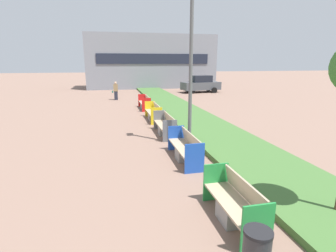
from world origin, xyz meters
TOP-DOWN VIEW (x-y plane):
  - planter_grass_strip at (3.20, 12.00)m, footprint 2.80×120.00m
  - building_backdrop at (4.00, 37.16)m, footprint 16.27×5.17m
  - bench_green_frame at (0.94, 6.82)m, footprint 0.65×1.92m
  - bench_blue_frame at (0.94, 10.52)m, footprint 0.65×2.32m
  - bench_grey_frame at (0.94, 13.84)m, footprint 0.65×2.33m
  - bench_yellow_frame at (0.94, 17.05)m, footprint 0.65×2.38m
  - bench_red_frame at (0.94, 20.85)m, footprint 0.65×2.29m
  - street_lamp_post at (1.55, 12.01)m, footprint 0.24×0.44m
  - pedestrian_walking at (-0.96, 25.98)m, footprint 0.53×0.24m
  - parked_car_distant at (8.38, 29.94)m, footprint 4.39×2.29m

SIDE VIEW (x-z plane):
  - planter_grass_strip at x=3.20m, z-range 0.00..0.18m
  - bench_green_frame at x=0.94m, z-range -0.11..0.83m
  - bench_red_frame at x=0.94m, z-range -0.10..0.84m
  - bench_blue_frame at x=0.94m, z-range -0.10..0.84m
  - bench_grey_frame at x=0.94m, z-range -0.10..0.84m
  - bench_yellow_frame at x=0.94m, z-range -0.09..0.85m
  - pedestrian_walking at x=-0.96m, z-range 0.01..1.62m
  - parked_car_distant at x=8.38m, z-range -0.02..1.84m
  - building_backdrop at x=4.00m, z-range 0.00..6.63m
  - street_lamp_post at x=1.55m, z-range 0.38..7.56m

